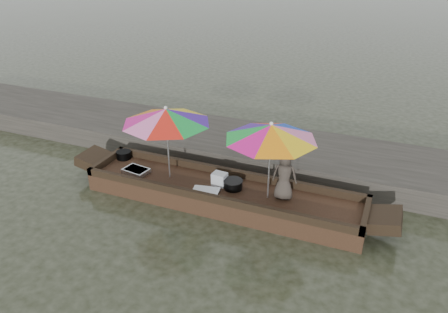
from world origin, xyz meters
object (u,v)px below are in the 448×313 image
at_px(umbrella_stern, 269,161).
at_px(tray_crayfish, 136,171).
at_px(boat_hull, 222,195).
at_px(umbrella_bow, 168,143).
at_px(tray_scallop, 206,192).
at_px(supply_bag, 220,179).
at_px(charcoal_grill, 233,185).
at_px(vendor, 285,175).
at_px(cooking_pot, 124,155).

bearing_deg(umbrella_stern, tray_crayfish, -177.73).
relative_size(boat_hull, umbrella_bow, 3.17).
distance_m(tray_scallop, umbrella_bow, 1.26).
bearing_deg(supply_bag, charcoal_grill, -6.92).
bearing_deg(umbrella_bow, vendor, 2.53).
height_order(cooking_pot, charcoal_grill, cooking_pot).
xyz_separation_m(cooking_pot, tray_crayfish, (0.63, -0.48, -0.04)).
distance_m(charcoal_grill, umbrella_stern, 1.01).
relative_size(cooking_pot, umbrella_stern, 0.19).
height_order(charcoal_grill, vendor, vendor).
xyz_separation_m(boat_hull, supply_bag, (-0.09, 0.10, 0.30)).
distance_m(tray_crayfish, charcoal_grill, 2.14).
relative_size(cooking_pot, vendor, 0.34).
xyz_separation_m(cooking_pot, umbrella_stern, (3.50, -0.37, 0.69)).
bearing_deg(tray_crayfish, umbrella_bow, 8.67).
height_order(vendor, umbrella_stern, umbrella_stern).
xyz_separation_m(boat_hull, cooking_pot, (-2.56, 0.37, 0.26)).
bearing_deg(charcoal_grill, cooking_pot, 173.65).
height_order(cooking_pot, supply_bag, supply_bag).
distance_m(cooking_pot, charcoal_grill, 2.78).
relative_size(charcoal_grill, umbrella_bow, 0.20).
height_order(tray_scallop, supply_bag, supply_bag).
xyz_separation_m(umbrella_bow, umbrella_stern, (2.12, 0.00, 0.00)).
bearing_deg(charcoal_grill, tray_scallop, -138.72).
bearing_deg(umbrella_bow, charcoal_grill, 2.49).
relative_size(tray_crayfish, charcoal_grill, 1.44).
bearing_deg(tray_crayfish, umbrella_stern, 2.27).
xyz_separation_m(cooking_pot, umbrella_bow, (1.38, -0.37, 0.69)).
bearing_deg(umbrella_stern, umbrella_bow, 180.00).
height_order(charcoal_grill, supply_bag, supply_bag).
height_order(cooking_pot, vendor, vendor).
height_order(boat_hull, tray_crayfish, tray_crayfish).
xyz_separation_m(boat_hull, umbrella_stern, (0.95, 0.00, 0.95)).
height_order(supply_bag, umbrella_stern, umbrella_stern).
height_order(cooking_pot, umbrella_bow, umbrella_bow).
distance_m(tray_scallop, vendor, 1.56).
relative_size(boat_hull, cooking_pot, 17.06).
bearing_deg(umbrella_stern, tray_scallop, -164.87).
height_order(charcoal_grill, umbrella_bow, umbrella_bow).
relative_size(charcoal_grill, supply_bag, 1.30).
bearing_deg(vendor, cooking_pot, -9.54).
bearing_deg(tray_crayfish, charcoal_grill, 4.67).
bearing_deg(umbrella_bow, supply_bag, 5.14).
bearing_deg(tray_scallop, vendor, 16.30).
relative_size(tray_crayfish, umbrella_stern, 0.31).
distance_m(vendor, umbrella_stern, 0.41).
bearing_deg(vendor, charcoal_grill, -2.99).
bearing_deg(boat_hull, cooking_pot, 171.80).
xyz_separation_m(supply_bag, vendor, (1.31, 0.01, 0.36)).
relative_size(charcoal_grill, umbrella_stern, 0.21).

